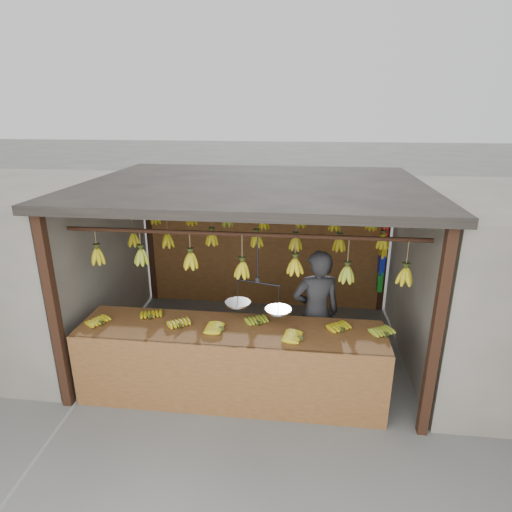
# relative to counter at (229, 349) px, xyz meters

# --- Properties ---
(ground) EXTENTS (80.00, 80.00, 0.00)m
(ground) POSITION_rel_counter_xyz_m (0.12, 1.23, -0.71)
(ground) COLOR #5B5B57
(stall) EXTENTS (4.30, 3.30, 2.40)m
(stall) POSITION_rel_counter_xyz_m (0.12, 1.56, 1.26)
(stall) COLOR black
(stall) RESTS_ON ground
(neighbor_left) EXTENTS (3.00, 3.00, 2.30)m
(neighbor_left) POSITION_rel_counter_xyz_m (-3.48, 1.23, 0.44)
(neighbor_left) COLOR slate
(neighbor_left) RESTS_ON ground
(counter) EXTENTS (3.65, 0.81, 0.96)m
(counter) POSITION_rel_counter_xyz_m (0.00, 0.00, 0.00)
(counter) COLOR brown
(counter) RESTS_ON ground
(hanging_bananas) EXTENTS (3.60, 2.24, 0.40)m
(hanging_bananas) POSITION_rel_counter_xyz_m (0.13, 1.22, 0.92)
(hanging_bananas) COLOR #B8A613
(hanging_bananas) RESTS_ON ground
(balance_scale) EXTENTS (0.77, 0.42, 0.87)m
(balance_scale) POSITION_rel_counter_xyz_m (0.29, 0.23, 0.48)
(balance_scale) COLOR black
(balance_scale) RESTS_ON ground
(vendor) EXTENTS (0.69, 0.53, 1.68)m
(vendor) POSITION_rel_counter_xyz_m (0.98, 0.74, 0.13)
(vendor) COLOR #262628
(vendor) RESTS_ON ground
(bag_bundles) EXTENTS (0.08, 0.26, 1.18)m
(bag_bundles) POSITION_rel_counter_xyz_m (2.06, 2.58, 0.32)
(bag_bundles) COLOR red
(bag_bundles) RESTS_ON ground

